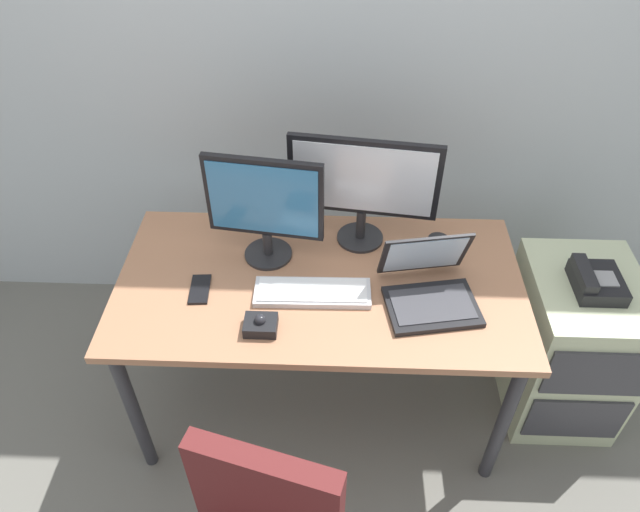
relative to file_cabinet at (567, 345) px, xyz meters
name	(u,v)px	position (x,y,z in m)	size (l,w,h in m)	color
ground_plane	(320,399)	(-1.02, -0.06, -0.35)	(8.00, 8.00, 0.00)	slate
back_wall	(327,23)	(-1.02, 0.67, 1.05)	(6.00, 0.10, 2.80)	#B6BFC3
desk	(320,296)	(-1.02, -0.06, 0.32)	(1.48, 0.76, 0.74)	#A77150
file_cabinet	(567,345)	(0.00, 0.00, 0.00)	(0.42, 0.53, 0.69)	beige
desk_phone	(596,281)	(-0.01, -0.02, 0.38)	(0.17, 0.20, 0.09)	black
monitor_main	(363,184)	(-0.87, 0.17, 0.66)	(0.55, 0.18, 0.44)	#262628
monitor_side	(264,205)	(-1.22, 0.06, 0.64)	(0.42, 0.18, 0.43)	#262628
keyboard	(312,292)	(-1.04, -0.14, 0.41)	(0.41, 0.14, 0.03)	silver
laptop	(429,287)	(-0.64, -0.14, 0.45)	(0.36, 0.35, 0.23)	black
trackball_mouse	(261,325)	(-1.20, -0.30, 0.42)	(0.11, 0.09, 0.07)	black
coffee_mug	(438,249)	(-0.58, 0.07, 0.45)	(0.09, 0.08, 0.10)	black
cell_phone	(200,289)	(-1.44, -0.13, 0.40)	(0.07, 0.14, 0.01)	black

